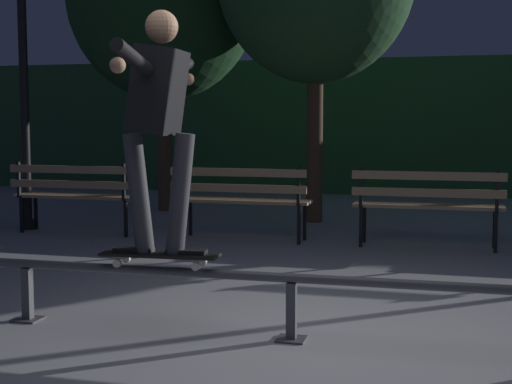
% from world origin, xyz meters
% --- Properties ---
extents(ground_plane, '(90.00, 90.00, 0.00)m').
position_xyz_m(ground_plane, '(0.00, 0.00, 0.00)').
color(ground_plane, '#99999E').
extents(hedge_backdrop, '(24.00, 1.20, 2.56)m').
position_xyz_m(hedge_backdrop, '(0.00, 10.09, 1.28)').
color(hedge_backdrop, '#2D5B33').
rests_on(hedge_backdrop, ground).
extents(grind_rail, '(4.37, 0.18, 0.42)m').
position_xyz_m(grind_rail, '(-0.00, 0.04, 0.33)').
color(grind_rail, '#47474C').
rests_on(grind_rail, ground).
extents(skateboard, '(0.79, 0.24, 0.09)m').
position_xyz_m(skateboard, '(-0.88, 0.04, 0.50)').
color(skateboard, black).
rests_on(skateboard, grind_rail).
extents(skateboarder, '(0.62, 1.41, 1.56)m').
position_xyz_m(skateboarder, '(-0.87, 0.04, 1.43)').
color(skateboarder, black).
rests_on(skateboarder, skateboard).
extents(park_bench_leftmost, '(1.61, 0.43, 0.88)m').
position_xyz_m(park_bench_leftmost, '(-3.46, 3.70, 0.54)').
color(park_bench_leftmost, black).
rests_on(park_bench_leftmost, ground).
extents(park_bench_left_center, '(1.61, 0.43, 0.88)m').
position_xyz_m(park_bench_left_center, '(-1.37, 3.70, 0.54)').
color(park_bench_left_center, black).
rests_on(park_bench_left_center, ground).
extents(park_bench_right_center, '(1.61, 0.43, 0.88)m').
position_xyz_m(park_bench_right_center, '(0.73, 3.70, 0.54)').
color(park_bench_right_center, black).
rests_on(park_bench_right_center, ground).
extents(lamp_post_left, '(0.32, 0.32, 3.90)m').
position_xyz_m(lamp_post_left, '(-4.26, 3.91, 2.48)').
color(lamp_post_left, black).
rests_on(lamp_post_left, ground).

